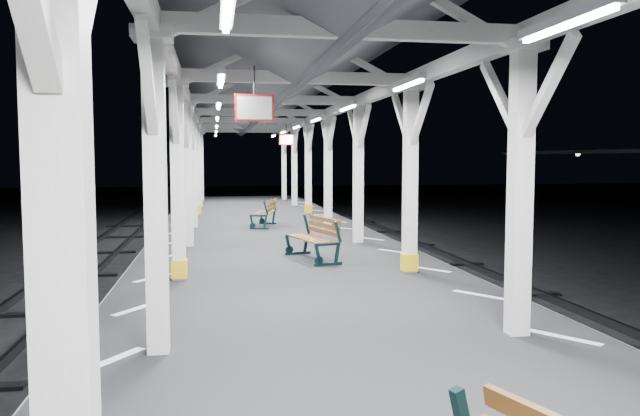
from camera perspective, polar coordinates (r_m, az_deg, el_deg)
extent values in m
plane|color=black|center=(9.17, -0.30, -14.66)|extent=(120.00, 120.00, 0.00)
cube|color=black|center=(9.02, -0.30, -11.66)|extent=(6.00, 50.00, 1.00)
cube|color=silver|center=(8.84, -16.36, -8.80)|extent=(1.00, 48.00, 0.01)
cube|color=silver|center=(9.59, 14.43, -7.72)|extent=(1.00, 48.00, 0.01)
cube|color=#2D2D33|center=(10.77, 24.30, -11.69)|extent=(0.08, 60.00, 0.16)
cube|color=black|center=(11.09, 26.69, -11.57)|extent=(2.20, 0.22, 0.06)
cube|color=silver|center=(2.65, -22.48, -4.86)|extent=(0.22, 0.22, 3.20)
cube|color=silver|center=(3.24, -20.88, 17.34)|extent=(0.10, 0.99, 0.99)
cube|color=silver|center=(6.59, -14.79, 0.76)|extent=(0.22, 0.22, 3.20)
cube|color=silver|center=(6.69, -15.09, 15.10)|extent=(0.40, 0.40, 0.12)
cube|color=silver|center=(7.16, -14.58, 10.27)|extent=(0.10, 0.99, 0.99)
cube|color=silver|center=(6.07, -15.48, 11.32)|extent=(0.10, 0.99, 0.99)
cube|color=silver|center=(10.57, -12.87, 2.17)|extent=(0.22, 0.22, 3.20)
cube|color=silver|center=(10.64, -13.03, 11.14)|extent=(0.40, 0.40, 0.12)
cube|color=gold|center=(10.72, -12.74, -5.44)|extent=(0.26, 0.26, 0.30)
cube|color=silver|center=(11.14, -12.82, 8.20)|extent=(0.10, 0.99, 0.99)
cube|color=silver|center=(10.04, -13.17, 8.61)|extent=(0.10, 0.99, 0.99)
cube|color=silver|center=(14.57, -12.01, 2.80)|extent=(0.22, 0.22, 3.20)
cube|color=silver|center=(14.61, -12.12, 9.32)|extent=(0.40, 0.40, 0.12)
cube|color=silver|center=(15.13, -12.00, 7.22)|extent=(0.10, 0.99, 0.99)
cube|color=silver|center=(14.03, -12.18, 7.44)|extent=(0.10, 0.99, 0.99)
cube|color=silver|center=(18.56, -11.51, 3.16)|extent=(0.22, 0.22, 3.20)
cube|color=silver|center=(18.60, -11.59, 8.28)|extent=(0.40, 0.40, 0.12)
cube|color=silver|center=(19.12, -11.52, 6.65)|extent=(0.10, 0.99, 0.99)
cube|color=silver|center=(18.02, -11.63, 6.78)|extent=(0.10, 0.99, 0.99)
cube|color=silver|center=(22.56, -11.19, 3.40)|extent=(0.22, 0.22, 3.20)
cube|color=silver|center=(22.59, -11.26, 7.61)|extent=(0.40, 0.40, 0.12)
cube|color=gold|center=(22.63, -11.14, -0.20)|extent=(0.26, 0.26, 0.30)
cube|color=silver|center=(23.12, -11.20, 6.27)|extent=(0.10, 0.99, 0.99)
cube|color=silver|center=(22.02, -11.28, 6.36)|extent=(0.10, 0.99, 0.99)
cube|color=silver|center=(26.56, -10.97, 3.56)|extent=(0.22, 0.22, 3.20)
cube|color=silver|center=(26.58, -11.02, 7.14)|extent=(0.40, 0.40, 0.12)
cube|color=silver|center=(27.11, -10.98, 6.01)|extent=(0.10, 0.99, 0.99)
cube|color=silver|center=(26.01, -11.04, 6.07)|extent=(0.10, 0.99, 0.99)
cube|color=silver|center=(30.56, -10.81, 3.68)|extent=(0.22, 0.22, 3.20)
cube|color=silver|center=(30.58, -10.85, 6.79)|extent=(0.40, 0.40, 0.12)
cube|color=silver|center=(31.11, -10.82, 5.81)|extent=(0.10, 0.99, 0.99)
cube|color=silver|center=(30.01, -10.86, 5.86)|extent=(0.10, 0.99, 0.99)
cube|color=silver|center=(7.39, 17.81, 1.09)|extent=(0.22, 0.22, 3.20)
cube|color=silver|center=(7.49, 18.13, 13.88)|extent=(0.40, 0.40, 0.12)
cube|color=silver|center=(7.91, 16.16, 9.68)|extent=(0.10, 0.99, 0.99)
cube|color=silver|center=(6.94, 20.17, 10.33)|extent=(0.10, 0.99, 0.99)
cube|color=silver|center=(11.09, 8.24, 2.34)|extent=(0.22, 0.22, 3.20)
cube|color=silver|center=(11.16, 8.34, 10.89)|extent=(0.40, 0.40, 0.12)
cube|color=gold|center=(11.24, 8.16, -4.91)|extent=(0.26, 0.26, 0.30)
cube|color=silver|center=(11.63, 7.47, 8.12)|extent=(0.10, 0.99, 0.99)
cube|color=silver|center=(10.59, 9.24, 8.45)|extent=(0.10, 0.99, 0.99)
cube|color=silver|center=(14.95, 3.52, 2.93)|extent=(0.22, 0.22, 3.20)
cube|color=silver|center=(14.99, 3.55, 9.29)|extent=(0.40, 0.40, 0.12)
cube|color=silver|center=(15.50, 3.07, 7.25)|extent=(0.10, 0.99, 0.99)
cube|color=silver|center=(14.43, 4.05, 7.44)|extent=(0.10, 0.99, 0.99)
cube|color=silver|center=(18.86, 0.74, 3.27)|extent=(0.22, 0.22, 3.20)
cube|color=silver|center=(18.90, 0.75, 8.31)|extent=(0.40, 0.40, 0.12)
cube|color=silver|center=(19.41, 0.45, 6.70)|extent=(0.10, 0.99, 0.99)
cube|color=silver|center=(18.33, 1.06, 6.83)|extent=(0.10, 0.99, 0.99)
cube|color=silver|center=(22.81, -1.08, 3.49)|extent=(0.22, 0.22, 3.20)
cube|color=silver|center=(22.84, -1.08, 7.66)|extent=(0.40, 0.40, 0.12)
cube|color=gold|center=(22.88, -1.07, -0.07)|extent=(0.26, 0.26, 0.30)
cube|color=silver|center=(23.36, -1.29, 6.34)|extent=(0.10, 0.99, 0.99)
cube|color=silver|center=(22.27, -0.87, 6.43)|extent=(0.10, 0.99, 0.99)
cube|color=silver|center=(26.77, -2.36, 3.64)|extent=(0.22, 0.22, 3.20)
cube|color=silver|center=(26.79, -2.37, 7.20)|extent=(0.40, 0.40, 0.12)
cube|color=silver|center=(27.32, -2.52, 6.07)|extent=(0.10, 0.99, 0.99)
cube|color=silver|center=(26.23, -2.22, 6.14)|extent=(0.10, 0.99, 0.99)
cube|color=silver|center=(30.74, -3.31, 3.76)|extent=(0.22, 0.22, 3.20)
cube|color=silver|center=(30.76, -3.33, 6.85)|extent=(0.40, 0.40, 0.12)
cube|color=silver|center=(31.29, -3.44, 5.87)|extent=(0.10, 0.99, 0.99)
cube|color=silver|center=(30.20, -3.21, 5.92)|extent=(0.10, 0.99, 0.99)
cube|color=silver|center=(8.68, -13.83, 13.45)|extent=(0.18, 48.00, 0.24)
cube|color=silver|center=(9.30, 12.26, 12.86)|extent=(0.18, 48.00, 0.24)
cube|color=silver|center=(6.84, 2.53, 16.04)|extent=(4.20, 0.14, 0.20)
cube|color=silver|center=(10.73, -2.09, 11.84)|extent=(4.20, 0.14, 0.20)
cube|color=silver|center=(14.68, -4.18, 9.86)|extent=(4.20, 0.14, 0.20)
cube|color=silver|center=(18.65, -5.38, 8.71)|extent=(4.20, 0.14, 0.20)
cube|color=silver|center=(22.63, -6.15, 7.97)|extent=(4.20, 0.14, 0.20)
cube|color=silver|center=(26.62, -6.68, 7.45)|extent=(4.20, 0.14, 0.20)
cube|color=silver|center=(30.61, -7.08, 7.06)|extent=(4.20, 0.14, 0.20)
cube|color=#4E4F55|center=(8.76, -9.12, 17.04)|extent=(2.80, 49.00, 1.45)
cube|color=#4E4F55|center=(9.17, 8.08, 16.48)|extent=(2.80, 49.00, 1.45)
cube|color=silver|center=(4.68, -8.46, 17.89)|extent=(0.10, 1.35, 0.08)
cube|color=white|center=(4.66, -8.46, 17.29)|extent=(0.05, 1.25, 0.05)
cube|color=silver|center=(8.62, -9.05, 11.71)|extent=(0.10, 1.35, 0.08)
cube|color=white|center=(8.61, -9.05, 11.38)|extent=(0.05, 1.25, 0.05)
cube|color=silver|center=(12.59, -9.26, 9.42)|extent=(0.10, 1.35, 0.08)
cube|color=white|center=(12.59, -9.26, 9.19)|extent=(0.05, 1.25, 0.05)
cube|color=silver|center=(16.58, -9.37, 8.23)|extent=(0.10, 1.35, 0.08)
cube|color=white|center=(16.58, -9.37, 8.05)|extent=(0.05, 1.25, 0.05)
cube|color=silver|center=(20.58, -9.44, 7.50)|extent=(0.10, 1.35, 0.08)
cube|color=white|center=(20.57, -9.44, 7.36)|extent=(0.05, 1.25, 0.05)
cube|color=silver|center=(24.57, -9.48, 7.01)|extent=(0.10, 1.35, 0.08)
cube|color=white|center=(24.57, -9.48, 6.89)|extent=(0.05, 1.25, 0.05)
cube|color=silver|center=(28.57, -9.51, 6.65)|extent=(0.10, 1.35, 0.08)
cube|color=white|center=(28.57, -9.51, 6.55)|extent=(0.05, 1.25, 0.05)
cube|color=silver|center=(5.40, 21.53, 15.79)|extent=(0.10, 1.35, 0.08)
cube|color=white|center=(5.39, 21.51, 15.27)|extent=(0.05, 1.25, 0.05)
cube|color=silver|center=(9.03, 8.02, 11.38)|extent=(0.10, 1.35, 0.08)
cube|color=white|center=(9.03, 8.02, 11.07)|extent=(0.05, 1.25, 0.05)
cube|color=silver|center=(12.88, 2.54, 9.36)|extent=(0.10, 1.35, 0.08)
cube|color=white|center=(12.88, 2.54, 9.14)|extent=(0.05, 1.25, 0.05)
cube|color=silver|center=(16.80, -0.38, 8.24)|extent=(0.10, 1.35, 0.08)
cube|color=white|center=(16.80, -0.38, 8.07)|extent=(0.05, 1.25, 0.05)
cube|color=silver|center=(20.75, -2.18, 7.53)|extent=(0.10, 1.35, 0.08)
cube|color=white|center=(20.75, -2.18, 7.39)|extent=(0.05, 1.25, 0.05)
cube|color=silver|center=(24.72, -3.40, 7.04)|extent=(0.10, 1.35, 0.08)
cube|color=white|center=(24.72, -3.40, 6.93)|extent=(0.05, 1.25, 0.05)
cube|color=silver|center=(28.70, -4.28, 6.69)|extent=(0.10, 1.35, 0.08)
cube|color=white|center=(28.69, -4.28, 6.59)|extent=(0.05, 1.25, 0.05)
cylinder|color=black|center=(8.17, -6.03, 11.57)|extent=(0.02, 0.02, 0.36)
cube|color=red|center=(8.14, -6.00, 9.08)|extent=(0.50, 0.03, 0.35)
cube|color=white|center=(8.14, -6.00, 9.08)|extent=(0.44, 0.05, 0.29)
cylinder|color=black|center=(21.69, -3.11, 7.19)|extent=(0.02, 0.02, 0.36)
cube|color=red|center=(21.67, -3.10, 6.25)|extent=(0.50, 0.03, 0.35)
cube|color=white|center=(21.67, -3.10, 6.25)|extent=(0.44, 0.05, 0.29)
cube|color=black|center=(34.24, 17.09, 2.05)|extent=(0.20, 0.20, 3.30)
sphere|color=silver|center=(28.99, 22.52, 4.60)|extent=(0.20, 0.20, 0.20)
sphere|color=silver|center=(34.22, 17.15, 4.68)|extent=(0.20, 0.20, 0.20)
cube|color=black|center=(11.79, 0.74, -5.17)|extent=(0.56, 0.20, 0.06)
cube|color=black|center=(11.67, -0.19, -4.33)|extent=(0.15, 0.08, 0.44)
cube|color=black|center=(11.84, 1.57, -4.21)|extent=(0.14, 0.08, 0.44)
cube|color=black|center=(11.79, 1.65, -2.21)|extent=(0.16, 0.08, 0.41)
cube|color=black|center=(13.15, -2.06, -4.16)|extent=(0.56, 0.20, 0.06)
cube|color=black|center=(13.05, -2.91, -3.39)|extent=(0.15, 0.08, 0.44)
cube|color=black|center=(13.20, -1.30, -3.30)|extent=(0.14, 0.08, 0.44)
cube|color=black|center=(13.16, -1.23, -1.50)|extent=(0.16, 0.08, 0.41)
cube|color=brown|center=(12.34, -1.54, -2.88)|extent=(0.45, 1.41, 0.03)
cube|color=brown|center=(12.39, -1.02, -2.85)|extent=(0.45, 1.41, 0.03)
cube|color=brown|center=(12.43, -0.50, -2.82)|extent=(0.45, 1.41, 0.03)
cube|color=brown|center=(12.48, 0.01, -2.79)|extent=(0.45, 1.41, 0.03)
cube|color=brown|center=(12.49, 0.29, -2.17)|extent=(0.41, 1.40, 0.09)
cube|color=brown|center=(12.49, 0.37, -1.61)|extent=(0.41, 1.40, 0.09)
cube|color=brown|center=(12.48, 0.45, -1.05)|extent=(0.41, 1.40, 0.09)
cube|color=black|center=(17.83, -5.60, -1.89)|extent=(0.54, 0.19, 0.05)
cube|color=black|center=(17.85, -6.24, -1.30)|extent=(0.15, 0.08, 0.42)
cube|color=black|center=(17.78, -5.02, -1.31)|extent=(0.13, 0.08, 0.42)
cube|color=black|center=(17.74, -4.97, -0.02)|extent=(0.15, 0.08, 0.40)
cube|color=black|center=(19.26, -4.79, -1.40)|extent=(0.54, 0.19, 0.05)
cube|color=black|center=(19.28, -5.38, -0.86)|extent=(0.15, 0.08, 0.42)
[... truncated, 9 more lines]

